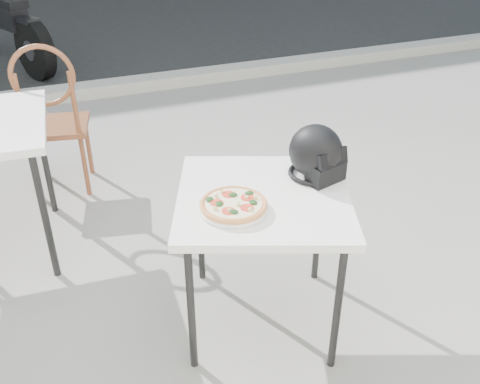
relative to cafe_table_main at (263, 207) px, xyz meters
name	(u,v)px	position (x,y,z in m)	size (l,w,h in m)	color
ground	(182,261)	(-0.24, 0.58, -0.65)	(80.00, 80.00, 0.00)	gray
street_asphalt	(56,16)	(-0.24, 7.58, -0.65)	(30.00, 8.00, 0.00)	black
curb	(96,89)	(-0.24, 3.58, -0.59)	(30.00, 0.25, 0.12)	#A9A69E
cafe_table_main	(263,207)	(0.00, 0.00, 0.00)	(0.99, 0.99, 0.72)	white
plate	(233,208)	(-0.17, -0.07, 0.07)	(0.30, 0.30, 0.02)	white
pizza	(233,204)	(-0.17, -0.07, 0.09)	(0.29, 0.29, 0.04)	#DF9351
helmet	(317,155)	(0.30, 0.07, 0.18)	(0.30, 0.31, 0.25)	black
cafe_chair_main	(52,112)	(-0.76, 1.69, -0.06)	(0.49, 0.49, 1.07)	brown
motorcycle	(0,24)	(-1.04, 5.04, -0.18)	(1.01, 2.04, 1.09)	black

